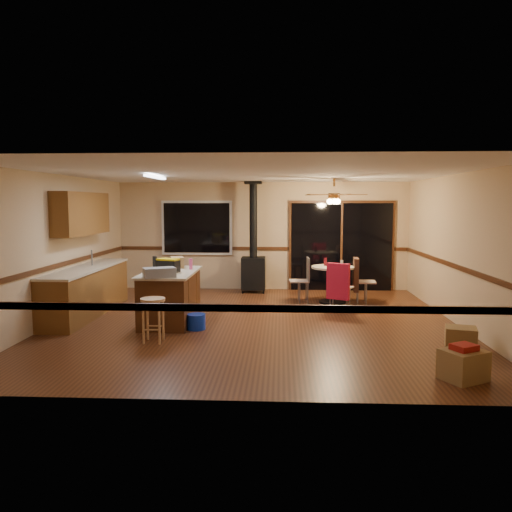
# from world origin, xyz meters

# --- Properties ---
(floor) EXTENTS (7.00, 7.00, 0.00)m
(floor) POSITION_xyz_m (0.00, 0.00, 0.00)
(floor) COLOR #4A2614
(floor) RESTS_ON ground
(ceiling) EXTENTS (7.00, 7.00, 0.00)m
(ceiling) POSITION_xyz_m (0.00, 0.00, 2.60)
(ceiling) COLOR silver
(ceiling) RESTS_ON ground
(wall_back) EXTENTS (7.00, 0.00, 7.00)m
(wall_back) POSITION_xyz_m (0.00, 3.50, 1.30)
(wall_back) COLOR tan
(wall_back) RESTS_ON ground
(wall_front) EXTENTS (7.00, 0.00, 7.00)m
(wall_front) POSITION_xyz_m (0.00, -3.50, 1.30)
(wall_front) COLOR tan
(wall_front) RESTS_ON ground
(wall_left) EXTENTS (0.00, 7.00, 7.00)m
(wall_left) POSITION_xyz_m (-3.50, 0.00, 1.30)
(wall_left) COLOR tan
(wall_left) RESTS_ON ground
(wall_right) EXTENTS (0.00, 7.00, 7.00)m
(wall_right) POSITION_xyz_m (3.50, 0.00, 1.30)
(wall_right) COLOR tan
(wall_right) RESTS_ON ground
(chair_rail) EXTENTS (7.00, 7.00, 0.08)m
(chair_rail) POSITION_xyz_m (0.00, 0.00, 1.00)
(chair_rail) COLOR #422210
(chair_rail) RESTS_ON ground
(window) EXTENTS (1.72, 0.10, 1.32)m
(window) POSITION_xyz_m (-1.60, 3.45, 1.50)
(window) COLOR black
(window) RESTS_ON ground
(sliding_door) EXTENTS (2.52, 0.10, 2.10)m
(sliding_door) POSITION_xyz_m (1.90, 3.45, 1.05)
(sliding_door) COLOR black
(sliding_door) RESTS_ON ground
(lower_cabinets) EXTENTS (0.60, 3.00, 0.86)m
(lower_cabinets) POSITION_xyz_m (-3.20, 0.50, 0.43)
(lower_cabinets) COLOR brown
(lower_cabinets) RESTS_ON ground
(countertop) EXTENTS (0.64, 3.04, 0.04)m
(countertop) POSITION_xyz_m (-3.20, 0.50, 0.88)
(countertop) COLOR #BDAF93
(countertop) RESTS_ON lower_cabinets
(upper_cabinets) EXTENTS (0.35, 2.00, 0.80)m
(upper_cabinets) POSITION_xyz_m (-3.33, 0.70, 1.90)
(upper_cabinets) COLOR brown
(upper_cabinets) RESTS_ON ground
(kitchen_island) EXTENTS (0.88, 1.68, 0.90)m
(kitchen_island) POSITION_xyz_m (-1.50, 0.00, 0.45)
(kitchen_island) COLOR #432310
(kitchen_island) RESTS_ON ground
(wood_stove) EXTENTS (0.55, 0.50, 2.52)m
(wood_stove) POSITION_xyz_m (-0.20, 3.05, 0.73)
(wood_stove) COLOR black
(wood_stove) RESTS_ON ground
(ceiling_fan) EXTENTS (0.24, 0.24, 0.55)m
(ceiling_fan) POSITION_xyz_m (1.54, 1.83, 2.21)
(ceiling_fan) COLOR brown
(ceiling_fan) RESTS_ON ceiling
(fluorescent_strip) EXTENTS (0.10, 1.20, 0.04)m
(fluorescent_strip) POSITION_xyz_m (-1.80, 0.30, 2.56)
(fluorescent_strip) COLOR white
(fluorescent_strip) RESTS_ON ceiling
(toolbox_grey) EXTENTS (0.57, 0.46, 0.16)m
(toolbox_grey) POSITION_xyz_m (-1.52, -0.69, 0.98)
(toolbox_grey) COLOR slate
(toolbox_grey) RESTS_ON kitchen_island
(toolbox_black) EXTENTS (0.42, 0.32, 0.21)m
(toolbox_black) POSITION_xyz_m (-1.51, -0.11, 1.00)
(toolbox_black) COLOR black
(toolbox_black) RESTS_ON kitchen_island
(toolbox_yellow_lid) EXTENTS (0.41, 0.30, 0.03)m
(toolbox_yellow_lid) POSITION_xyz_m (-1.51, -0.11, 1.12)
(toolbox_yellow_lid) COLOR gold
(toolbox_yellow_lid) RESTS_ON toolbox_black
(box_on_island) EXTENTS (0.31, 0.36, 0.20)m
(box_on_island) POSITION_xyz_m (-1.47, 0.49, 1.00)
(box_on_island) COLOR olive
(box_on_island) RESTS_ON kitchen_island
(bottle_dark) EXTENTS (0.09, 0.09, 0.27)m
(bottle_dark) POSITION_xyz_m (-1.77, 0.03, 1.03)
(bottle_dark) COLOR black
(bottle_dark) RESTS_ON kitchen_island
(bottle_pink) EXTENTS (0.07, 0.07, 0.19)m
(bottle_pink) POSITION_xyz_m (-1.18, 0.29, 1.00)
(bottle_pink) COLOR #D84C8C
(bottle_pink) RESTS_ON kitchen_island
(bottle_white) EXTENTS (0.06, 0.06, 0.16)m
(bottle_white) POSITION_xyz_m (-1.71, 0.38, 0.98)
(bottle_white) COLOR white
(bottle_white) RESTS_ON kitchen_island
(bar_stool) EXTENTS (0.49, 0.49, 0.68)m
(bar_stool) POSITION_xyz_m (-1.47, -1.31, 0.34)
(bar_stool) COLOR tan
(bar_stool) RESTS_ON floor
(blue_bucket) EXTENTS (0.40, 0.40, 0.26)m
(blue_bucket) POSITION_xyz_m (-0.96, -0.51, 0.13)
(blue_bucket) COLOR #0D2DBF
(blue_bucket) RESTS_ON floor
(dining_table) EXTENTS (0.90, 0.90, 0.78)m
(dining_table) POSITION_xyz_m (1.54, 1.83, 0.53)
(dining_table) COLOR black
(dining_table) RESTS_ON ground
(glass_red) EXTENTS (0.07, 0.07, 0.17)m
(glass_red) POSITION_xyz_m (1.39, 1.93, 0.86)
(glass_red) COLOR #590C14
(glass_red) RESTS_ON dining_table
(glass_cream) EXTENTS (0.08, 0.08, 0.13)m
(glass_cream) POSITION_xyz_m (1.72, 1.78, 0.85)
(glass_cream) COLOR beige
(glass_cream) RESTS_ON dining_table
(chair_left) EXTENTS (0.42, 0.42, 0.51)m
(chair_left) POSITION_xyz_m (0.94, 1.94, 0.59)
(chair_left) COLOR gray
(chair_left) RESTS_ON ground
(chair_near) EXTENTS (0.57, 0.59, 0.70)m
(chair_near) POSITION_xyz_m (1.56, 0.96, 0.60)
(chair_near) COLOR gray
(chair_near) RESTS_ON ground
(chair_right) EXTENTS (0.49, 0.46, 0.70)m
(chair_right) POSITION_xyz_m (2.05, 1.90, 0.60)
(chair_right) COLOR gray
(chair_right) RESTS_ON ground
(box_under_window) EXTENTS (0.53, 0.44, 0.40)m
(box_under_window) POSITION_xyz_m (-1.87, 2.87, 0.20)
(box_under_window) COLOR olive
(box_under_window) RESTS_ON floor
(box_corner_a) EXTENTS (0.61, 0.58, 0.36)m
(box_corner_a) POSITION_xyz_m (2.62, -2.73, 0.18)
(box_corner_a) COLOR olive
(box_corner_a) RESTS_ON floor
(box_corner_b) EXTENTS (0.50, 0.46, 0.34)m
(box_corner_b) POSITION_xyz_m (3.01, -1.52, 0.17)
(box_corner_b) COLOR olive
(box_corner_b) RESTS_ON floor
(box_small_red) EXTENTS (0.34, 0.33, 0.07)m
(box_small_red) POSITION_xyz_m (2.62, -2.73, 0.40)
(box_small_red) COLOR maroon
(box_small_red) RESTS_ON box_corner_a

